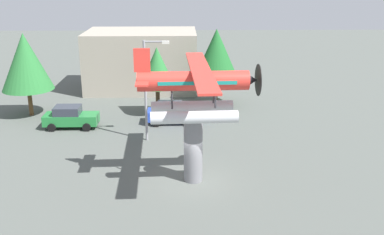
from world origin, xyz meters
name	(u,v)px	position (x,y,z in m)	size (l,w,h in m)	color
ground_plane	(193,180)	(0.00, 0.00, 0.00)	(140.00, 140.00, 0.00)	#515651
display_pedestal	(193,149)	(0.00, 0.00, 1.96)	(1.10, 1.10, 3.92)	slate
floatplane_monument	(196,89)	(0.13, 0.01, 5.59)	(6.95, 10.44, 4.00)	silver
car_near_green	(70,117)	(-9.47, 9.59, 0.88)	(4.20, 2.02, 1.76)	#237A38
car_mid_blue	(173,113)	(-1.41, 10.50, 0.88)	(4.20, 2.02, 1.76)	#2847B7
streetlight_primary	(148,83)	(-3.02, 6.71, 4.30)	(1.84, 0.28, 7.34)	gray
storefront_building	(142,60)	(-4.78, 22.00, 3.01)	(11.19, 7.52, 6.02)	#9E9384
tree_west	(26,62)	(-13.63, 12.90, 4.67)	(4.28, 4.28, 7.06)	brown
tree_east	(157,68)	(-2.71, 12.86, 4.12)	(3.08, 3.08, 5.86)	brown
tree_center_back	(216,56)	(2.49, 15.82, 4.53)	(4.42, 4.42, 6.99)	brown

